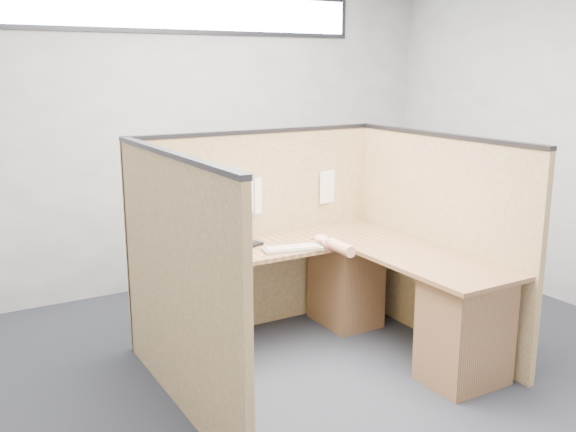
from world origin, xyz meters
TOP-DOWN VIEW (x-y plane):
  - floor at (0.00, 0.00)m, footprint 5.00×5.00m
  - wall_back at (0.00, 2.25)m, footprint 5.00×0.00m
  - clerestory_window at (0.00, 2.23)m, footprint 3.30×0.04m
  - cubicle_partitions at (0.00, 0.43)m, footprint 2.06×1.83m
  - l_desk at (0.18, 0.29)m, footprint 1.95×1.75m
  - laptop at (-0.32, 0.84)m, footprint 0.42×0.44m
  - keyboard at (-0.01, 0.48)m, footprint 0.44×0.23m
  - mouse at (0.23, 0.48)m, footprint 0.12×0.08m
  - hand_forearm at (0.24, 0.32)m, footprint 0.12×0.42m
  - blue_poster at (-0.65, 0.97)m, footprint 0.20×0.02m
  - american_flag at (-0.59, 0.96)m, footprint 0.19×0.01m
  - file_holder at (-0.19, 0.94)m, footprint 0.25×0.05m
  - paper_left at (-0.04, 0.97)m, footprint 0.22×0.03m
  - paper_right at (0.63, 0.97)m, footprint 0.20×0.04m

SIDE VIEW (x-z plane):
  - floor at x=0.00m, z-range 0.00..0.00m
  - l_desk at x=0.18m, z-range 0.03..0.76m
  - keyboard at x=-0.01m, z-range 0.73..0.76m
  - mouse at x=0.23m, z-range 0.73..0.78m
  - cubicle_partitions at x=0.00m, z-range 0.00..1.53m
  - hand_forearm at x=0.24m, z-range 0.73..0.82m
  - laptop at x=-0.32m, z-range 0.66..0.92m
  - paper_left at x=-0.04m, z-range 0.90..1.17m
  - file_holder at x=-0.19m, z-range 0.88..1.20m
  - paper_right at x=0.63m, z-range 0.91..1.18m
  - american_flag at x=-0.59m, z-range 1.01..1.33m
  - blue_poster at x=-0.65m, z-range 1.12..1.39m
  - wall_back at x=0.00m, z-range -1.10..3.90m
  - clerestory_window at x=0.00m, z-range 2.26..2.64m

